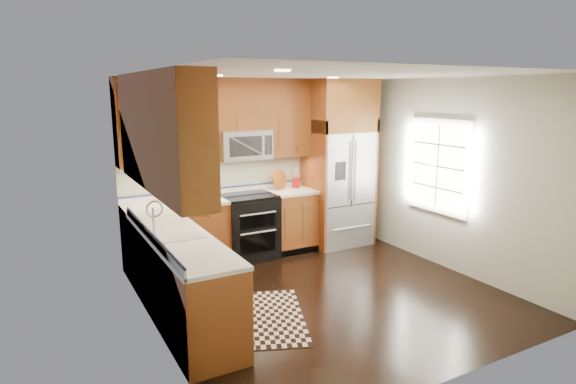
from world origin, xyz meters
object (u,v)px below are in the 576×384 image
range (249,227)px  refrigerator (339,163)px  knife_block (177,193)px  utensil_crock (296,181)px  rug (266,317)px

range → refrigerator: 1.76m
range → refrigerator: size_ratio=0.36×
refrigerator → knife_block: bearing=176.1°
range → utensil_crock: size_ratio=2.92×
range → rug: 2.04m
utensil_crock → rug: bearing=-127.0°
refrigerator → utensil_crock: refrigerator is taller
rug → utensil_crock: bearing=74.4°
rug → knife_block: knife_block is taller
refrigerator → rug: 3.14m
knife_block → utensil_crock: size_ratio=0.84×
refrigerator → utensil_crock: bearing=163.2°
range → refrigerator: refrigerator is taller
range → refrigerator: bearing=-1.4°
range → rug: range is taller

